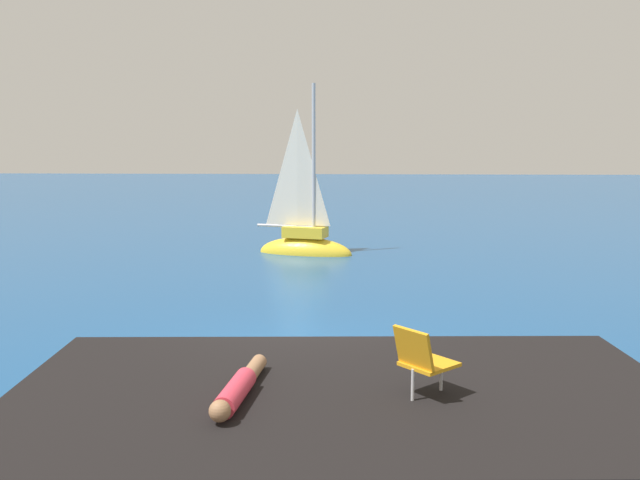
# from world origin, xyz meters

# --- Properties ---
(ground_plane) EXTENTS (160.00, 160.00, 0.00)m
(ground_plane) POSITION_xyz_m (0.00, 0.00, 0.00)
(ground_plane) COLOR navy
(shore_ledge) EXTENTS (7.78, 4.56, 0.95)m
(shore_ledge) POSITION_xyz_m (0.78, -3.63, 0.47)
(shore_ledge) COLOR black
(shore_ledge) RESTS_ON ground
(boulder_seaward) EXTENTS (1.53, 1.32, 1.05)m
(boulder_seaward) POSITION_xyz_m (4.00, -1.57, 0.00)
(boulder_seaward) COLOR black
(boulder_seaward) RESTS_ON ground
(boulder_inland) EXTENTS (1.26, 1.53, 0.97)m
(boulder_inland) POSITION_xyz_m (-2.18, -1.31, 0.00)
(boulder_inland) COLOR black
(boulder_inland) RESTS_ON ground
(sailboat_near) EXTENTS (3.51, 1.92, 6.35)m
(sailboat_near) POSITION_xyz_m (-0.89, 11.49, 0.34)
(sailboat_near) COLOR yellow
(sailboat_near) RESTS_ON ground
(person_sunbather) EXTENTS (0.34, 1.76, 0.25)m
(person_sunbather) POSITION_xyz_m (-0.37, -3.98, 1.06)
(person_sunbather) COLOR #DB384C
(person_sunbather) RESTS_ON shore_ledge
(beach_chair) EXTENTS (0.76, 0.76, 0.80)m
(beach_chair) POSITION_xyz_m (1.62, -3.83, 1.39)
(beach_chair) COLOR orange
(beach_chair) RESTS_ON shore_ledge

